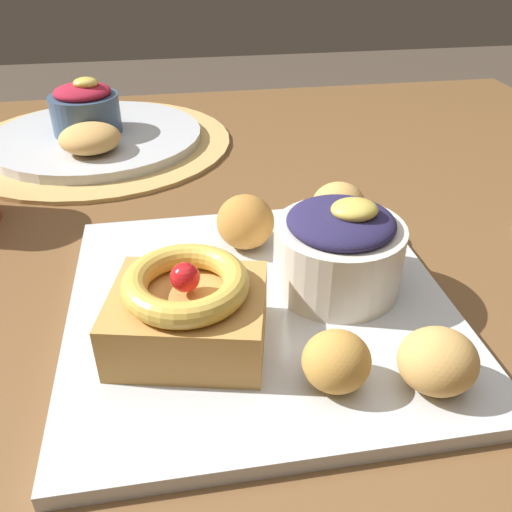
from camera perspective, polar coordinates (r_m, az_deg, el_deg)
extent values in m
cube|color=brown|center=(0.50, -8.71, -2.10)|extent=(1.21, 1.02, 0.04)
cylinder|color=brown|center=(1.17, 17.96, -2.65)|extent=(0.07, 0.07, 0.69)
cylinder|color=tan|center=(0.76, -16.30, 11.32)|extent=(0.35, 0.35, 0.00)
cube|color=silver|center=(0.42, 0.45, -5.38)|extent=(0.29, 0.29, 0.01)
cube|color=#C68E47|center=(0.37, -7.09, -6.55)|extent=(0.12, 0.10, 0.04)
torus|color=#E5BC4C|center=(0.35, -7.41, -2.87)|extent=(0.10, 0.10, 0.02)
sphere|color=red|center=(0.35, -7.47, -2.22)|extent=(0.02, 0.02, 0.02)
cylinder|color=silver|center=(0.42, 8.58, -0.06)|extent=(0.10, 0.10, 0.05)
ellipsoid|color=#28234C|center=(0.41, 8.93, 3.59)|extent=(0.08, 0.08, 0.02)
ellipsoid|color=#E5CC56|center=(0.40, 10.31, 4.82)|extent=(0.03, 0.03, 0.01)
ellipsoid|color=gold|center=(0.34, 8.44, -10.89)|extent=(0.04, 0.04, 0.04)
ellipsoid|color=#BC7F38|center=(0.47, -1.12, 3.61)|extent=(0.05, 0.05, 0.05)
ellipsoid|color=tan|center=(0.35, 18.55, -10.42)|extent=(0.05, 0.05, 0.04)
ellipsoid|color=tan|center=(0.50, 8.67, 5.12)|extent=(0.05, 0.05, 0.04)
cylinder|color=silver|center=(0.76, -16.40, 11.92)|extent=(0.27, 0.27, 0.01)
cylinder|color=#3D5675|center=(0.75, -17.44, 14.05)|extent=(0.09, 0.09, 0.05)
ellipsoid|color=#A31E33|center=(0.74, -17.80, 16.09)|extent=(0.07, 0.07, 0.02)
ellipsoid|color=#E5CC56|center=(0.74, -17.48, 16.95)|extent=(0.03, 0.03, 0.01)
ellipsoid|color=tan|center=(0.69, -17.05, 11.74)|extent=(0.07, 0.07, 0.03)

